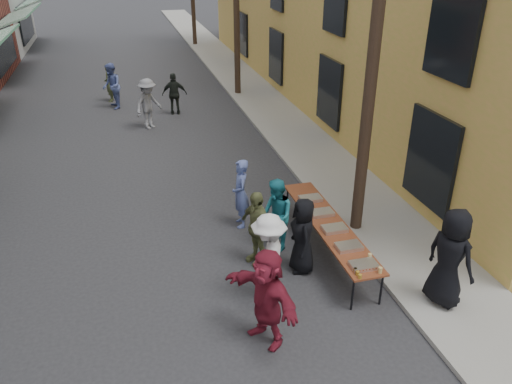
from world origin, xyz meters
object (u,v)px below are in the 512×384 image
catering_tray_sausage (364,265)px  guest_front_a (303,236)px  server (450,258)px  utility_pole_near (376,34)px  guest_front_c (276,216)px  serving_table (329,225)px

catering_tray_sausage → guest_front_a: guest_front_a is taller
guest_front_a → server: size_ratio=0.85×
guest_front_a → utility_pole_near: bearing=128.5°
catering_tray_sausage → server: server is taller
guest_front_a → server: bearing=56.2°
server → guest_front_c: bearing=23.0°
serving_table → catering_tray_sausage: size_ratio=8.00×
serving_table → server: server is taller
guest_front_a → guest_front_c: (-0.28, 0.90, 0.01)m
serving_table → server: size_ratio=2.08×
serving_table → catering_tray_sausage: catering_tray_sausage is taller
catering_tray_sausage → server: bearing=-21.3°
utility_pole_near → guest_front_a: utility_pole_near is taller
catering_tray_sausage → server: (1.40, -0.54, 0.27)m
catering_tray_sausage → server: 1.52m
serving_table → guest_front_c: bearing=155.0°
utility_pole_near → guest_front_c: utility_pole_near is taller
utility_pole_near → catering_tray_sausage: 4.52m
serving_table → server: 2.62m
serving_table → guest_front_a: 0.86m
server → utility_pole_near: bearing=-12.0°
catering_tray_sausage → utility_pole_near: bearing=66.6°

